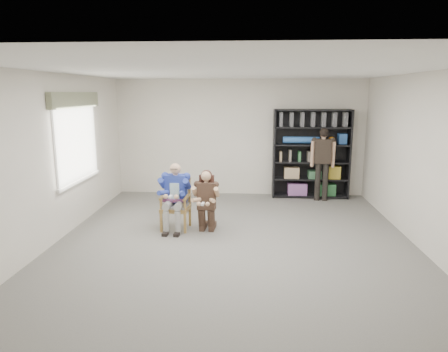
# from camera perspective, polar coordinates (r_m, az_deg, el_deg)

# --- Properties ---
(room_shell) EXTENTS (6.00, 7.00, 2.80)m
(room_shell) POSITION_cam_1_polar(r_m,az_deg,el_deg) (6.29, 1.47, 1.98)
(room_shell) COLOR silver
(room_shell) RESTS_ON ground
(floor) EXTENTS (6.00, 7.00, 0.01)m
(floor) POSITION_cam_1_polar(r_m,az_deg,el_deg) (6.67, 1.41, -9.95)
(floor) COLOR slate
(floor) RESTS_ON ground
(window_left) EXTENTS (0.16, 2.00, 1.75)m
(window_left) POSITION_cam_1_polar(r_m,az_deg,el_deg) (7.91, -20.18, 4.97)
(window_left) COLOR white
(window_left) RESTS_ON room_shell
(armchair) EXTENTS (0.58, 0.57, 0.95)m
(armchair) POSITION_cam_1_polar(r_m,az_deg,el_deg) (7.37, -6.94, -3.99)
(armchair) COLOR #A5783D
(armchair) RESTS_ON floor
(seated_man) EXTENTS (0.58, 0.77, 1.24)m
(seated_man) POSITION_cam_1_polar(r_m,az_deg,el_deg) (7.33, -6.97, -2.92)
(seated_man) COLOR #29458A
(seated_man) RESTS_ON floor
(kneeling_woman) EXTENTS (0.52, 0.79, 1.13)m
(kneeling_woman) POSITION_cam_1_polar(r_m,az_deg,el_deg) (7.15, -2.55, -3.66)
(kneeling_woman) COLOR #36231A
(kneeling_woman) RESTS_ON floor
(bookshelf) EXTENTS (1.80, 0.38, 2.10)m
(bookshelf) POSITION_cam_1_polar(r_m,az_deg,el_deg) (9.69, 12.34, 3.09)
(bookshelf) COLOR black
(bookshelf) RESTS_ON floor
(standing_man) EXTENTS (0.56, 0.37, 1.69)m
(standing_man) POSITION_cam_1_polar(r_m,az_deg,el_deg) (9.47, 13.87, 1.58)
(standing_man) COLOR black
(standing_man) RESTS_ON floor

